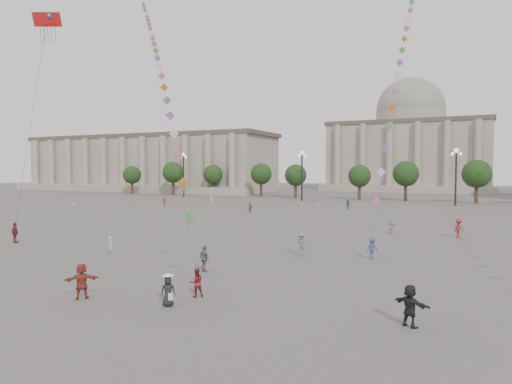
% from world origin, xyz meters
% --- Properties ---
extents(ground, '(360.00, 360.00, 0.00)m').
position_xyz_m(ground, '(0.00, 0.00, 0.00)').
color(ground, '#5A5855').
rests_on(ground, ground).
extents(hall_west, '(84.00, 26.22, 17.20)m').
position_xyz_m(hall_west, '(-75.00, 93.89, 8.43)').
color(hall_west, gray).
rests_on(hall_west, ground).
extents(hall_central, '(48.30, 34.30, 35.50)m').
position_xyz_m(hall_central, '(0.00, 129.22, 14.23)').
color(hall_central, gray).
rests_on(hall_central, ground).
extents(tree_row, '(137.12, 5.12, 8.00)m').
position_xyz_m(tree_row, '(0.00, 78.00, 5.39)').
color(tree_row, '#332419').
rests_on(tree_row, ground).
extents(lamp_post_far_west, '(2.00, 0.90, 10.65)m').
position_xyz_m(lamp_post_far_west, '(-45.00, 70.00, 7.35)').
color(lamp_post_far_west, '#262628').
rests_on(lamp_post_far_west, ground).
extents(lamp_post_mid_west, '(2.00, 0.90, 10.65)m').
position_xyz_m(lamp_post_mid_west, '(-15.00, 70.00, 7.35)').
color(lamp_post_mid_west, '#262628').
rests_on(lamp_post_mid_west, ground).
extents(lamp_post_mid_east, '(2.00, 0.90, 10.65)m').
position_xyz_m(lamp_post_mid_east, '(15.00, 70.00, 7.35)').
color(lamp_post_mid_east, '#262628').
rests_on(lamp_post_mid_east, ground).
extents(person_crowd_0, '(0.98, 0.99, 1.67)m').
position_xyz_m(person_crowd_0, '(-1.30, 54.37, 0.84)').
color(person_crowd_0, '#2F4D6B').
rests_on(person_crowd_0, ground).
extents(person_crowd_1, '(1.07, 0.96, 1.80)m').
position_xyz_m(person_crowd_1, '(-43.11, 34.45, 0.90)').
color(person_crowd_1, silver).
rests_on(person_crowd_1, ground).
extents(person_crowd_2, '(1.12, 1.26, 1.69)m').
position_xyz_m(person_crowd_2, '(-32.48, 45.36, 0.84)').
color(person_crowd_2, '#9D2A31').
rests_on(person_crowd_2, ground).
extents(person_crowd_3, '(1.80, 1.29, 1.88)m').
position_xyz_m(person_crowd_3, '(14.95, -1.18, 0.94)').
color(person_crowd_3, black).
rests_on(person_crowd_3, ground).
extents(person_crowd_4, '(1.21, 1.81, 1.87)m').
position_xyz_m(person_crowd_4, '(-8.54, 57.70, 0.94)').
color(person_crowd_4, silver).
rests_on(person_crowd_4, ground).
extents(person_crowd_6, '(1.24, 0.73, 1.90)m').
position_xyz_m(person_crowd_6, '(5.26, 12.15, 0.95)').
color(person_crowd_6, slate).
rests_on(person_crowd_6, ground).
extents(person_crowd_7, '(1.54, 1.46, 1.74)m').
position_xyz_m(person_crowd_7, '(9.80, 28.12, 0.87)').
color(person_crowd_7, silver).
rests_on(person_crowd_7, ground).
extents(person_crowd_8, '(1.29, 1.38, 1.88)m').
position_xyz_m(person_crowd_8, '(16.35, 27.93, 0.94)').
color(person_crowd_8, maroon).
rests_on(person_crowd_8, ground).
extents(person_crowd_10, '(0.47, 0.68, 1.81)m').
position_xyz_m(person_crowd_10, '(-26.86, 52.52, 0.90)').
color(person_crowd_10, silver).
rests_on(person_crowd_10, ground).
extents(person_crowd_12, '(1.46, 1.51, 1.72)m').
position_xyz_m(person_crowd_12, '(-13.46, 41.54, 0.86)').
color(person_crowd_12, slate).
rests_on(person_crowd_12, ground).
extents(person_crowd_13, '(0.64, 0.68, 1.56)m').
position_xyz_m(person_crowd_13, '(-8.40, 5.68, 0.78)').
color(person_crowd_13, '#BAB9B5').
rests_on(person_crowd_13, ground).
extents(tourist_0, '(1.21, 0.72, 1.93)m').
position_xyz_m(tourist_0, '(-20.90, 6.74, 0.97)').
color(tourist_0, maroon).
rests_on(tourist_0, ground).
extents(tourist_2, '(1.64, 1.69, 1.92)m').
position_xyz_m(tourist_2, '(-1.38, -4.09, 0.96)').
color(tourist_2, '#963828').
rests_on(tourist_2, ground).
extents(tourist_3, '(1.13, 0.87, 1.79)m').
position_xyz_m(tourist_3, '(1.19, 4.13, 0.90)').
color(tourist_3, slate).
rests_on(tourist_3, ground).
extents(kite_flyer_0, '(0.95, 0.95, 1.56)m').
position_xyz_m(kite_flyer_0, '(3.93, -1.16, 0.78)').
color(kite_flyer_0, maroon).
rests_on(kite_flyer_0, ground).
extents(kite_flyer_1, '(1.15, 1.24, 1.68)m').
position_xyz_m(kite_flyer_1, '(10.59, 13.22, 0.84)').
color(kite_flyer_1, '#394680').
rests_on(kite_flyer_1, ground).
extents(hat_person, '(0.88, 0.75, 1.69)m').
position_xyz_m(hat_person, '(3.56, -3.20, 0.82)').
color(hat_person, black).
rests_on(hat_person, ground).
extents(dragon_kite, '(4.89, 1.90, 18.85)m').
position_xyz_m(dragon_kite, '(-13.45, 4.44, 17.86)').
color(dragon_kite, red).
rests_on(dragon_kite, ground).
extents(kite_train_west, '(40.90, 46.34, 73.24)m').
position_xyz_m(kite_train_west, '(-17.88, 23.88, 21.40)').
color(kite_train_west, '#3F3F3F').
rests_on(kite_train_west, ground).
extents(kite_train_mid, '(1.74, 49.32, 68.25)m').
position_xyz_m(kite_train_mid, '(10.06, 39.64, 26.64)').
color(kite_train_mid, '#3F3F3F').
rests_on(kite_train_mid, ground).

